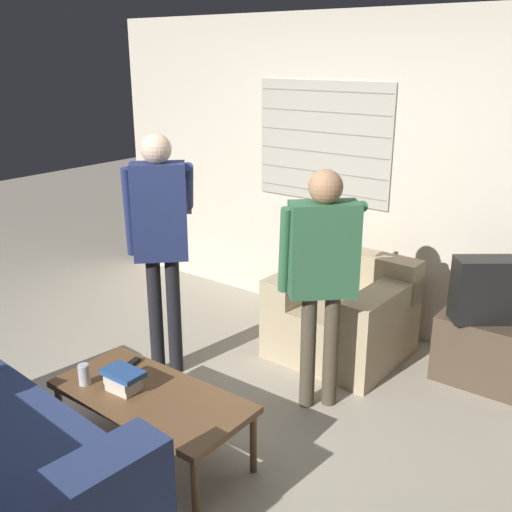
{
  "coord_description": "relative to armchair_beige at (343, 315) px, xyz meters",
  "views": [
    {
      "loc": [
        2.28,
        -2.34,
        2.22
      ],
      "look_at": [
        0.11,
        0.54,
        1.0
      ],
      "focal_mm": 42.0,
      "sensor_mm": 36.0,
      "label": 1
    }
  ],
  "objects": [
    {
      "name": "person_right_standing",
      "position": [
        0.22,
        -0.73,
        0.68
      ],
      "size": [
        0.5,
        0.79,
        1.58
      ],
      "rotation": [
        0.0,
        0.0,
        0.76
      ],
      "color": "#4C4233",
      "rests_on": "ground_plane"
    },
    {
      "name": "wall_back",
      "position": [
        -0.29,
        0.6,
        0.97
      ],
      "size": [
        5.2,
        0.08,
        2.55
      ],
      "color": "beige",
      "rests_on": "ground_plane"
    },
    {
      "name": "armchair_beige",
      "position": [
        0.0,
        0.0,
        0.0
      ],
      "size": [
        0.94,
        0.88,
        0.75
      ],
      "rotation": [
        0.0,
        0.0,
        3.11
      ],
      "color": "tan",
      "rests_on": "ground_plane"
    },
    {
      "name": "tv_stand",
      "position": [
        1.1,
        0.26,
        -0.07
      ],
      "size": [
        0.81,
        0.49,
        0.49
      ],
      "color": "#4C3D2D",
      "rests_on": "ground_plane"
    },
    {
      "name": "ground_plane",
      "position": [
        -0.29,
        -1.43,
        -0.32
      ],
      "size": [
        16.0,
        16.0,
        0.0
      ],
      "primitive_type": "plane",
      "color": "#B2A893"
    },
    {
      "name": "coffee_table",
      "position": [
        -0.24,
        -1.78,
        0.06
      ],
      "size": [
        1.17,
        0.55,
        0.41
      ],
      "color": "brown",
      "rests_on": "ground_plane"
    },
    {
      "name": "soda_can",
      "position": [
        -0.62,
        -1.94,
        0.16
      ],
      "size": [
        0.07,
        0.07,
        0.13
      ],
      "color": "silver",
      "rests_on": "coffee_table"
    },
    {
      "name": "tv",
      "position": [
        1.1,
        0.26,
        0.39
      ],
      "size": [
        0.7,
        0.61,
        0.45
      ],
      "rotation": [
        0.0,
        0.0,
        3.8
      ],
      "color": "black",
      "rests_on": "tv_stand"
    },
    {
      "name": "spare_remote",
      "position": [
        -0.57,
        -1.62,
        0.11
      ],
      "size": [
        0.07,
        0.14,
        0.02
      ],
      "rotation": [
        0.0,
        0.0,
        0.2
      ],
      "color": "black",
      "rests_on": "coffee_table"
    },
    {
      "name": "book_stack",
      "position": [
        -0.39,
        -1.84,
        0.16
      ],
      "size": [
        0.24,
        0.16,
        0.12
      ],
      "color": "beige",
      "rests_on": "coffee_table"
    },
    {
      "name": "person_left_standing",
      "position": [
        -0.89,
        -1.02,
        0.77
      ],
      "size": [
        0.46,
        0.75,
        1.74
      ],
      "rotation": [
        0.0,
        0.0,
        0.77
      ],
      "color": "black",
      "rests_on": "ground_plane"
    }
  ]
}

